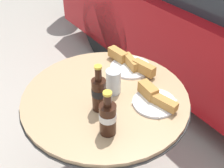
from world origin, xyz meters
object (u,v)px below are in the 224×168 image
object	(u,v)px
bistro_table	(106,113)
drinking_glass	(114,83)
cola_bottle_left	(108,117)
lunch_plate_far	(154,99)
cola_bottle_right	(99,93)
lunch_plate_near	(130,64)

from	to	relation	value
bistro_table	drinking_glass	bearing A→B (deg)	86.78
cola_bottle_left	lunch_plate_far	distance (m)	0.28
bistro_table	lunch_plate_far	size ratio (longest dim) A/B	3.69
bistro_table	cola_bottle_left	world-z (taller)	cola_bottle_left
bistro_table	drinking_glass	world-z (taller)	drinking_glass
cola_bottle_left	cola_bottle_right	xyz separation A→B (m)	(-0.14, 0.05, 0.01)
cola_bottle_left	cola_bottle_right	size ratio (longest dim) A/B	0.91
cola_bottle_right	drinking_glass	size ratio (longest dim) A/B	1.88
cola_bottle_right	drinking_glass	distance (m)	0.14
cola_bottle_right	drinking_glass	world-z (taller)	cola_bottle_right
cola_bottle_right	lunch_plate_near	bearing A→B (deg)	119.29
bistro_table	drinking_glass	distance (m)	0.18
cola_bottle_left	lunch_plate_near	distance (m)	0.48
cola_bottle_right	lunch_plate_near	distance (m)	0.36
cola_bottle_left	drinking_glass	xyz separation A→B (m)	(-0.20, 0.17, -0.03)
lunch_plate_near	lunch_plate_far	size ratio (longest dim) A/B	1.44
drinking_glass	bistro_table	bearing A→B (deg)	-93.22
cola_bottle_left	cola_bottle_right	distance (m)	0.15
lunch_plate_far	bistro_table	bearing A→B (deg)	-138.43
bistro_table	drinking_glass	xyz separation A→B (m)	(0.00, 0.05, 0.17)
cola_bottle_left	drinking_glass	world-z (taller)	cola_bottle_left
drinking_glass	lunch_plate_far	distance (m)	0.20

